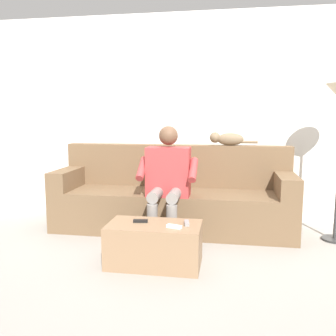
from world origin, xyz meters
TOP-DOWN VIEW (x-y plane):
  - ground_plane at (0.00, 0.60)m, footprint 8.00×8.00m
  - back_wall at (0.00, -0.64)m, footprint 5.46×0.06m
  - couch at (0.00, -0.13)m, footprint 2.54×0.74m
  - coffee_table at (0.00, 0.87)m, footprint 0.76×0.41m
  - person_solo_seated at (-0.00, 0.24)m, footprint 0.58×0.54m
  - cat_on_backrest at (-0.56, -0.37)m, footprint 0.52×0.12m
  - remote_black at (0.12, 0.85)m, footprint 0.12×0.05m
  - remote_white at (-0.18, 0.95)m, footprint 0.13×0.08m
  - remote_gray at (-0.26, 0.84)m, footprint 0.06×0.13m

SIDE VIEW (x-z plane):
  - ground_plane at x=0.00m, z-range 0.00..0.00m
  - coffee_table at x=0.00m, z-range 0.00..0.35m
  - couch at x=0.00m, z-range -0.14..0.76m
  - remote_gray at x=-0.26m, z-range 0.35..0.37m
  - remote_white at x=-0.18m, z-range 0.35..0.37m
  - remote_black at x=0.12m, z-range 0.35..0.37m
  - person_solo_seated at x=0.00m, z-range 0.07..1.20m
  - cat_on_backrest at x=-0.56m, z-range 0.90..1.05m
  - back_wall at x=0.00m, z-range 0.00..2.40m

